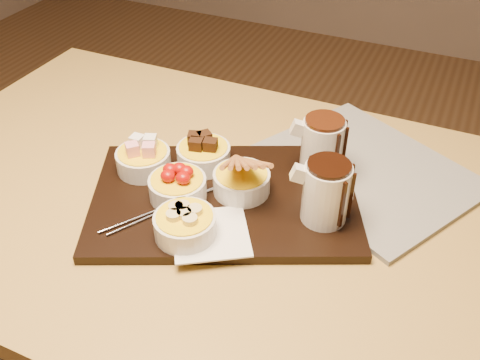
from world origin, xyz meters
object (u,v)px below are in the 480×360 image
at_px(bowl_strawberries, 178,188).
at_px(serving_board, 225,198).
at_px(pitcher_dark_chocolate, 326,193).
at_px(newspaper, 364,170).
at_px(dining_table, 201,229).
at_px(pitcher_milk_chocolate, 322,147).

bearing_deg(bowl_strawberries, serving_board, 28.14).
height_order(pitcher_dark_chocolate, newspaper, pitcher_dark_chocolate).
relative_size(dining_table, bowl_strawberries, 12.00).
relative_size(bowl_strawberries, newspaper, 0.26).
distance_m(bowl_strawberries, pitcher_milk_chocolate, 0.27).
bearing_deg(pitcher_dark_chocolate, serving_board, 160.02).
bearing_deg(dining_table, serving_board, -10.59).
xyz_separation_m(serving_board, pitcher_dark_chocolate, (0.18, 0.01, 0.06)).
relative_size(dining_table, pitcher_milk_chocolate, 11.52).
bearing_deg(pitcher_milk_chocolate, newspaper, 11.20).
bearing_deg(serving_board, newspaper, 18.36).
distance_m(bowl_strawberries, newspaper, 0.36).
distance_m(dining_table, bowl_strawberries, 0.14).
xyz_separation_m(dining_table, bowl_strawberries, (-0.01, -0.05, 0.14)).
distance_m(dining_table, newspaper, 0.33).
height_order(dining_table, pitcher_dark_chocolate, pitcher_dark_chocolate).
bearing_deg(serving_board, pitcher_milk_chocolate, 21.80).
height_order(bowl_strawberries, pitcher_dark_chocolate, pitcher_dark_chocolate).
relative_size(serving_board, pitcher_milk_chocolate, 4.42).
xyz_separation_m(bowl_strawberries, newspaper, (0.27, 0.23, -0.03)).
relative_size(pitcher_dark_chocolate, newspaper, 0.28).
height_order(dining_table, newspaper, newspaper).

